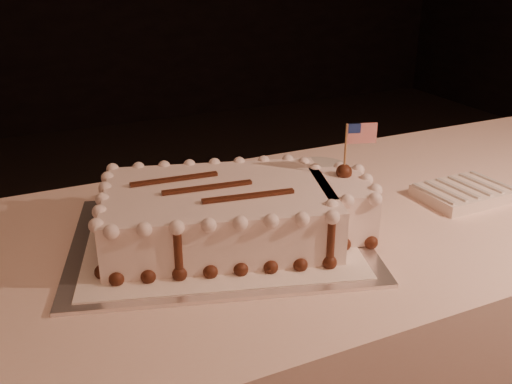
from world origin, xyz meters
name	(u,v)px	position (x,y,z in m)	size (l,w,h in m)	color
banquet_table	(353,342)	(0.00, 0.60, 0.38)	(2.40, 0.80, 0.75)	#FFD9C5
cake_board	(220,239)	(-0.35, 0.59, 0.75)	(0.58, 0.43, 0.01)	silver
doily	(220,237)	(-0.35, 0.59, 0.76)	(0.52, 0.39, 0.00)	white
sheet_cake	(235,212)	(-0.32, 0.58, 0.81)	(0.57, 0.42, 0.22)	white
napkin_stack	(463,193)	(0.23, 0.54, 0.76)	(0.20, 0.15, 0.03)	white
side_plate	(319,169)	(0.02, 0.83, 0.76)	(0.16, 0.16, 0.01)	silver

